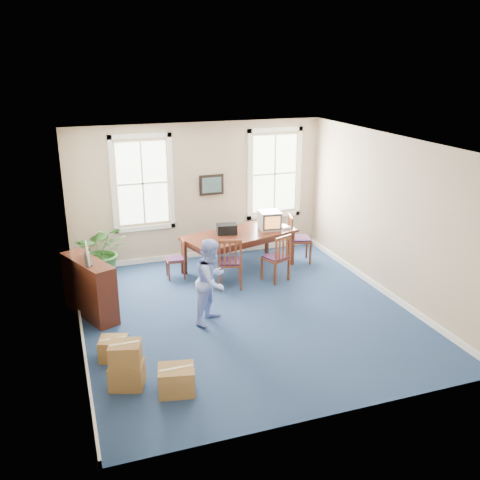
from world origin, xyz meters
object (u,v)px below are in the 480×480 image
object	(u,v)px
conference_table	(240,251)
chair_near_left	(230,262)
man	(212,281)
credenza	(90,288)
crt_tv	(270,220)
potted_plant	(103,251)
cardboard_boxes	(138,358)

from	to	relation	value
conference_table	chair_near_left	distance (m)	1.01
man	credenza	distance (m)	2.29
crt_tv	credenza	bearing A→B (deg)	-156.00
potted_plant	cardboard_boxes	world-z (taller)	potted_plant
cardboard_boxes	potted_plant	bearing A→B (deg)	91.08
cardboard_boxes	credenza	bearing A→B (deg)	101.38
man	crt_tv	bearing A→B (deg)	2.26
crt_tv	potted_plant	bearing A→B (deg)	178.90
conference_table	cardboard_boxes	size ratio (longest dim) A/B	1.92
conference_table	chair_near_left	world-z (taller)	chair_near_left
credenza	potted_plant	distance (m)	1.84
crt_tv	credenza	world-z (taller)	crt_tv
crt_tv	credenza	distance (m)	4.35
crt_tv	man	world-z (taller)	man
credenza	cardboard_boxes	xyz separation A→B (m)	(0.49, -2.44, -0.18)
conference_table	chair_near_left	size ratio (longest dim) A/B	2.27
conference_table	crt_tv	distance (m)	0.98
cardboard_boxes	chair_near_left	bearing A→B (deg)	50.37
chair_near_left	credenza	xyz separation A→B (m)	(-2.85, -0.41, -0.01)
chair_near_left	man	bearing A→B (deg)	76.42
credenza	man	bearing A→B (deg)	-47.98
conference_table	credenza	bearing A→B (deg)	-175.84
cardboard_boxes	crt_tv	bearing A→B (deg)	46.15
conference_table	man	xyz separation A→B (m)	(-1.30, -2.22, 0.35)
chair_near_left	man	xyz separation A→B (m)	(-0.78, -1.36, 0.23)
conference_table	crt_tv	bearing A→B (deg)	-12.07
potted_plant	cardboard_boxes	bearing A→B (deg)	-88.92
potted_plant	credenza	bearing A→B (deg)	-102.91
credenza	cardboard_boxes	distance (m)	2.50
conference_table	credenza	xyz separation A→B (m)	(-3.37, -1.27, 0.12)
conference_table	cardboard_boxes	bearing A→B (deg)	-144.26
potted_plant	crt_tv	bearing A→B (deg)	-7.24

